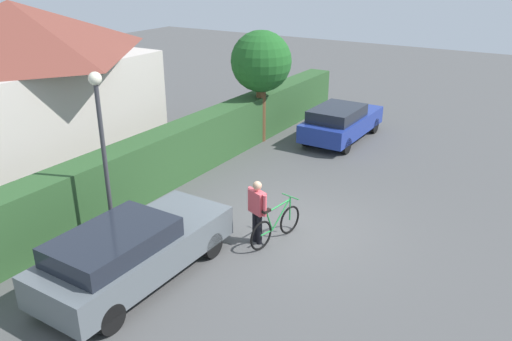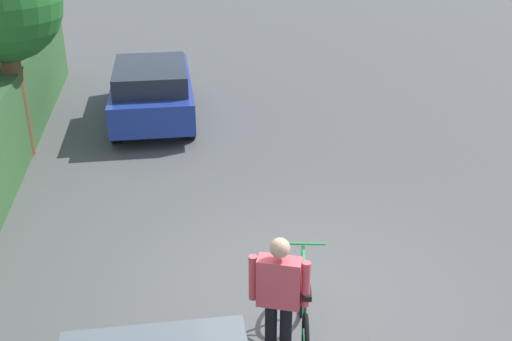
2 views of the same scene
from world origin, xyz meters
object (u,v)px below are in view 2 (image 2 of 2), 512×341
object	(u,v)px
bicycle	(303,313)
tree_kerbside	(1,4)
person_rider	(279,294)
parked_car_far	(152,89)

from	to	relation	value
bicycle	tree_kerbside	distance (m)	7.67
person_rider	tree_kerbside	bearing A→B (deg)	30.70
parked_car_far	person_rider	size ratio (longest dim) A/B	2.57
person_rider	tree_kerbside	xyz separation A→B (m)	(6.29, 3.74, 1.95)
bicycle	tree_kerbside	world-z (taller)	tree_kerbside
parked_car_far	bicycle	bearing A→B (deg)	-167.85
bicycle	parked_car_far	bearing A→B (deg)	12.15
parked_car_far	bicycle	world-z (taller)	parked_car_far
parked_car_far	person_rider	world-z (taller)	person_rider
tree_kerbside	parked_car_far	bearing A→B (deg)	-56.93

